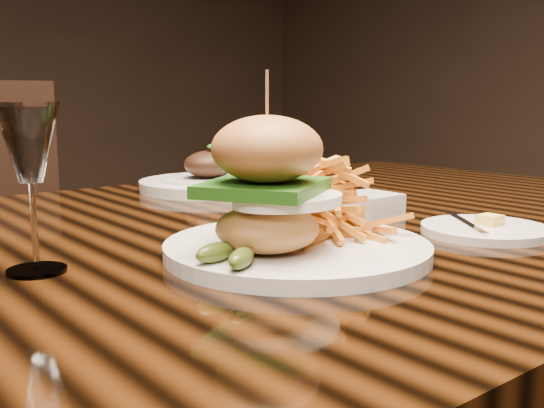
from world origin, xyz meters
TOP-DOWN VIEW (x-y plane):
  - dining_table at (0.00, 0.00)m, footprint 1.60×0.90m
  - burger_plate at (-0.00, -0.15)m, footprint 0.27×0.27m
  - side_saucer at (0.24, -0.21)m, footprint 0.15×0.15m
  - ramekin at (0.22, -0.05)m, footprint 0.07×0.07m
  - wine_glass at (-0.23, -0.05)m, footprint 0.06×0.06m
  - far_dish at (0.19, 0.29)m, footprint 0.25×0.25m

SIDE VIEW (x-z plane):
  - dining_table at x=0.00m, z-range 0.30..1.05m
  - side_saucer at x=0.24m, z-range 0.74..0.77m
  - ramekin at x=0.22m, z-range 0.75..0.78m
  - far_dish at x=0.19m, z-range 0.72..0.81m
  - burger_plate at x=0.00m, z-range 0.71..0.89m
  - wine_glass at x=-0.23m, z-range 0.79..0.94m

